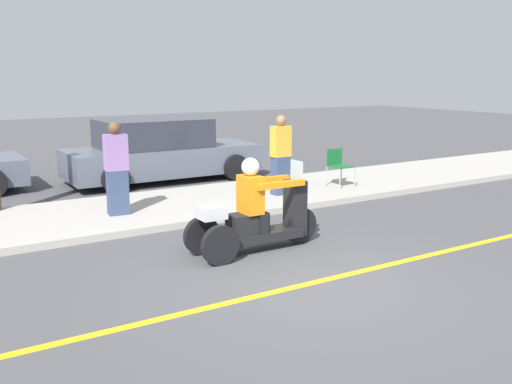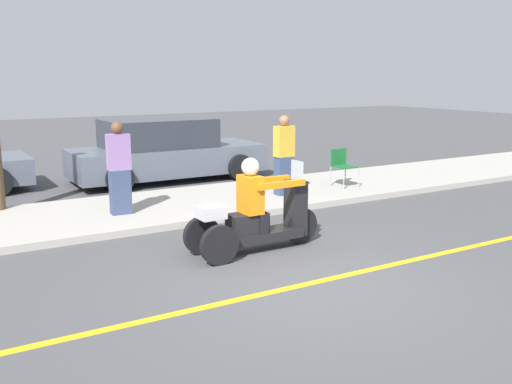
{
  "view_description": "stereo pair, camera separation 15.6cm",
  "coord_description": "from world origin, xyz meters",
  "px_view_note": "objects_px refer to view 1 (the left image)",
  "views": [
    {
      "loc": [
        -4.18,
        -5.38,
        2.57
      ],
      "look_at": [
        0.09,
        1.5,
        0.89
      ],
      "focal_mm": 40.0,
      "sensor_mm": 36.0,
      "label": 1
    },
    {
      "loc": [
        -4.04,
        -5.46,
        2.57
      ],
      "look_at": [
        0.09,
        1.5,
        0.89
      ],
      "focal_mm": 40.0,
      "sensor_mm": 36.0,
      "label": 2
    }
  ],
  "objects_px": {
    "spectator_end_of_line": "(281,157)",
    "parked_car_lot_left": "(160,152)",
    "spectator_by_tree": "(117,170)",
    "folding_chair_curbside": "(338,163)",
    "motorcycle_trike": "(256,218)"
  },
  "relations": [
    {
      "from": "folding_chair_curbside",
      "to": "motorcycle_trike",
      "type": "bearing_deg",
      "value": -144.23
    },
    {
      "from": "spectator_end_of_line",
      "to": "parked_car_lot_left",
      "type": "distance_m",
      "value": 3.61
    },
    {
      "from": "spectator_by_tree",
      "to": "motorcycle_trike",
      "type": "bearing_deg",
      "value": -67.78
    },
    {
      "from": "folding_chair_curbside",
      "to": "parked_car_lot_left",
      "type": "relative_size",
      "value": 0.18
    },
    {
      "from": "parked_car_lot_left",
      "to": "folding_chair_curbside",
      "type": "bearing_deg",
      "value": -48.67
    },
    {
      "from": "spectator_by_tree",
      "to": "folding_chair_curbside",
      "type": "bearing_deg",
      "value": 0.08
    },
    {
      "from": "spectator_end_of_line",
      "to": "folding_chair_curbside",
      "type": "bearing_deg",
      "value": 3.63
    },
    {
      "from": "spectator_end_of_line",
      "to": "spectator_by_tree",
      "type": "relative_size",
      "value": 0.99
    },
    {
      "from": "spectator_by_tree",
      "to": "parked_car_lot_left",
      "type": "distance_m",
      "value": 3.93
    },
    {
      "from": "motorcycle_trike",
      "to": "spectator_by_tree",
      "type": "bearing_deg",
      "value": 112.22
    },
    {
      "from": "spectator_end_of_line",
      "to": "parked_car_lot_left",
      "type": "xyz_separation_m",
      "value": [
        -1.26,
        3.37,
        -0.19
      ]
    },
    {
      "from": "spectator_end_of_line",
      "to": "folding_chair_curbside",
      "type": "distance_m",
      "value": 1.64
    },
    {
      "from": "motorcycle_trike",
      "to": "folding_chair_curbside",
      "type": "bearing_deg",
      "value": 35.77
    },
    {
      "from": "folding_chair_curbside",
      "to": "spectator_end_of_line",
      "type": "bearing_deg",
      "value": -176.37
    },
    {
      "from": "folding_chair_curbside",
      "to": "parked_car_lot_left",
      "type": "height_order",
      "value": "parked_car_lot_left"
    }
  ]
}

